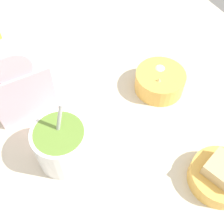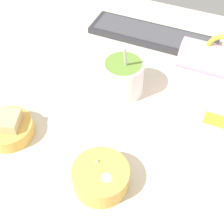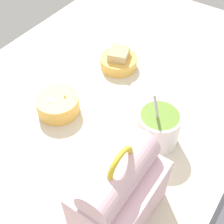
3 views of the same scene
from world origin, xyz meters
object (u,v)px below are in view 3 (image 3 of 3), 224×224
Objects in this scene: soup_cup at (158,127)px; bento_bowl_snacks at (58,104)px; bento_bowl_sandwich at (119,61)px; lunch_bag at (119,192)px.

bento_bowl_snacks is (6.18, -27.42, -2.34)cm from soup_cup.
bento_bowl_sandwich is (-19.18, -24.20, -2.62)cm from soup_cup.
lunch_bag is at bearing 7.05° from soup_cup.
lunch_bag reaches higher than bento_bowl_snacks.
lunch_bag is 34.35cm from bento_bowl_snacks.
soup_cup is 30.99cm from bento_bowl_sandwich.
bento_bowl_sandwich reaches higher than bento_bowl_snacks.
soup_cup reaches higher than bento_bowl_sandwich.
soup_cup is 1.36× the size of bento_bowl_sandwich.
bento_bowl_sandwich is at bearing -146.64° from lunch_bag.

